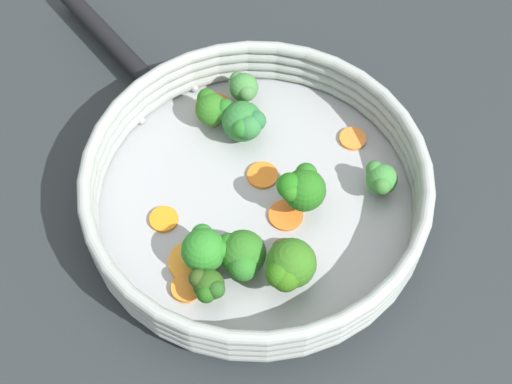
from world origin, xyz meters
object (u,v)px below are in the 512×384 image
Objects in this scene: broccoli_floret_1 at (208,286)px; broccoli_floret_7 at (215,107)px; carrot_slice_3 at (186,288)px; broccoli_floret_5 at (289,267)px; carrot_slice_4 at (193,262)px; broccoli_floret_2 at (242,256)px; broccoli_floret_8 at (301,188)px; carrot_slice_5 at (302,189)px; carrot_slice_6 at (286,215)px; broccoli_floret_6 at (244,123)px; broccoli_floret_4 at (244,88)px; carrot_slice_7 at (164,219)px; skillet at (256,202)px; carrot_slice_0 at (214,108)px; carrot_slice_2 at (353,139)px; mushroom_piece_0 at (282,248)px; broccoli_floret_3 at (381,179)px; carrot_slice_1 at (263,175)px; broccoli_floret_0 at (205,249)px.

broccoli_floret_1 is 0.20m from broccoli_floret_7.
broccoli_floret_5 reaches higher than carrot_slice_3.
carrot_slice_4 is (0.02, -0.02, -0.00)m from carrot_slice_3.
broccoli_floret_8 is at bearing -65.82° from broccoli_floret_2.
carrot_slice_6 is at bearing 125.19° from carrot_slice_5.
broccoli_floret_6 is (0.13, -0.12, 0.02)m from carrot_slice_3.
broccoli_floret_2 is 1.27× the size of broccoli_floret_4.
carrot_slice_7 is (0.05, 0.11, 0.00)m from carrot_slice_6.
carrot_slice_3 is 0.15m from carrot_slice_5.
skillet is at bearing -101.05° from carrot_slice_7.
carrot_slice_0 is at bearing -14.22° from broccoli_floret_7.
broccoli_floret_2 is at bearing 119.81° from carrot_slice_5.
broccoli_floret_5 reaches higher than carrot_slice_7.
broccoli_floret_2 is at bearing 164.13° from broccoli_floret_7.
broccoli_floret_7 is at bearing -2.23° from skillet.
carrot_slice_2 is at bearing -49.44° from broccoli_floret_5.
mushroom_piece_0 is (-0.03, -0.08, 0.01)m from carrot_slice_4.
broccoli_floret_3 reaches higher than carrot_slice_7.
broccoli_floret_2 is at bearing -92.38° from carrot_slice_3.
carrot_slice_4 is 0.09m from mushroom_piece_0.
mushroom_piece_0 is at bearing 136.92° from carrot_slice_5.
broccoli_floret_7 is (0.03, 0.02, -0.00)m from broccoli_floret_6.
broccoli_floret_1 reaches higher than carrot_slice_7.
carrot_slice_2 is 0.76× the size of broccoli_floret_3.
carrot_slice_6 is (-0.05, -0.00, -0.00)m from carrot_slice_1.
mushroom_piece_0 is (-0.18, 0.05, -0.02)m from broccoli_floret_4.
broccoli_floret_7 is at bearing 13.26° from broccoli_floret_8.
broccoli_floret_1 is 0.23m from broccoli_floret_4.
broccoli_floret_6 reaches higher than broccoli_floret_3.
carrot_slice_4 is 1.18× the size of broccoli_floret_4.
carrot_slice_4 is at bearing 51.12° from broccoli_floret_5.
carrot_slice_4 is at bearing 140.86° from broccoli_floret_4.
carrot_slice_3 is 1.01× the size of carrot_slice_7.
broccoli_floret_3 is 0.12m from mushroom_piece_0.
skillet is at bearing -59.32° from carrot_slice_3.
broccoli_floret_4 is at bearing -14.43° from broccoli_floret_5.
broccoli_floret_2 is 0.87× the size of broccoli_floret_5.
broccoli_floret_3 is (-0.00, -0.19, -0.01)m from broccoli_floret_0.
broccoli_floret_0 is (-0.01, -0.01, 0.03)m from carrot_slice_4.
broccoli_floret_6 is at bearing 38.29° from broccoli_floret_3.
skillet is at bearing 77.70° from carrot_slice_5.
carrot_slice_0 is at bearing -29.96° from carrot_slice_4.
mushroom_piece_0 is (-0.04, 0.04, -0.03)m from broccoli_floret_8.
carrot_slice_3 is 0.50× the size of broccoli_floret_5.
carrot_slice_1 is at bearing -36.42° from broccoli_floret_2.
carrot_slice_0 is 0.70× the size of broccoli_floret_5.
carrot_slice_5 is 0.51× the size of broccoli_floret_5.
broccoli_floret_0 is at bearing 120.30° from skillet.
carrot_slice_6 is at bearing -62.82° from broccoli_floret_2.
carrot_slice_6 is at bearing 177.82° from broccoli_floret_6.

